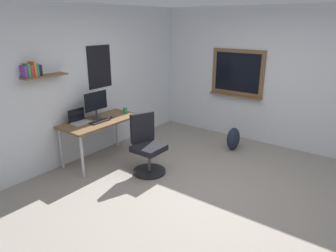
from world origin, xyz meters
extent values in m
plane|color=gray|center=(0.00, 0.00, 0.00)|extent=(5.20, 5.20, 0.00)
cube|color=silver|center=(0.00, 2.45, 1.30)|extent=(5.00, 0.10, 2.60)
cube|color=brown|center=(-0.84, 2.30, 1.55)|extent=(0.68, 0.20, 0.02)
cube|color=black|center=(0.29, 2.39, 1.55)|extent=(0.52, 0.01, 0.74)
cube|color=#7A3D99|center=(-1.13, 2.33, 1.65)|extent=(0.04, 0.14, 0.17)
cube|color=#3D934C|center=(-1.09, 2.33, 1.66)|extent=(0.04, 0.14, 0.19)
cube|color=#C63833|center=(-1.04, 2.33, 1.65)|extent=(0.04, 0.14, 0.18)
cube|color=orange|center=(-0.99, 2.33, 1.67)|extent=(0.04, 0.14, 0.21)
cube|color=teal|center=(-0.95, 2.33, 1.65)|extent=(0.03, 0.14, 0.18)
cube|color=black|center=(-0.91, 2.33, 1.64)|extent=(0.04, 0.14, 0.16)
cube|color=silver|center=(2.45, 0.00, 1.30)|extent=(0.10, 5.00, 2.60)
cube|color=brown|center=(2.38, 0.72, 1.35)|extent=(0.04, 1.10, 0.90)
cube|color=black|center=(2.37, 0.72, 1.35)|extent=(0.01, 0.94, 0.76)
cube|color=brown|center=(2.34, 0.72, 0.89)|extent=(0.12, 1.10, 0.03)
cube|color=brown|center=(-0.09, 2.04, 0.71)|extent=(1.36, 0.65, 0.03)
cylinder|color=#B7B7BC|center=(-0.71, 1.78, 0.35)|extent=(0.04, 0.04, 0.70)
cylinder|color=#B7B7BC|center=(0.53, 1.78, 0.35)|extent=(0.04, 0.04, 0.70)
cylinder|color=#B7B7BC|center=(-0.71, 2.31, 0.35)|extent=(0.04, 0.04, 0.70)
cylinder|color=#B7B7BC|center=(0.53, 2.31, 0.35)|extent=(0.04, 0.04, 0.70)
cylinder|color=black|center=(0.02, 1.06, 0.02)|extent=(0.52, 0.52, 0.04)
cylinder|color=#4C4C51|center=(0.02, 1.06, 0.21)|extent=(0.05, 0.05, 0.34)
cube|color=black|center=(0.02, 1.06, 0.42)|extent=(0.44, 0.44, 0.09)
cube|color=black|center=(0.09, 1.25, 0.71)|extent=(0.40, 0.21, 0.48)
cube|color=#ADAFB5|center=(-0.39, 2.16, 0.74)|extent=(0.31, 0.21, 0.02)
cube|color=black|center=(-0.39, 2.26, 0.85)|extent=(0.31, 0.01, 0.21)
cylinder|color=#38383D|center=(-0.05, 2.16, 0.73)|extent=(0.17, 0.17, 0.01)
cylinder|color=#38383D|center=(-0.05, 2.16, 0.81)|extent=(0.03, 0.03, 0.14)
cube|color=black|center=(-0.05, 2.15, 1.04)|extent=(0.46, 0.02, 0.31)
cube|color=black|center=(-0.16, 1.96, 0.74)|extent=(0.37, 0.13, 0.02)
ellipsoid|color=#262628|center=(0.12, 1.96, 0.74)|extent=(0.10, 0.06, 0.03)
cylinder|color=#338C4C|center=(0.49, 2.01, 0.77)|extent=(0.08, 0.08, 0.09)
ellipsoid|color=#1E2333|center=(1.70, 0.40, 0.22)|extent=(0.32, 0.22, 0.43)
camera|label=1|loc=(-3.36, -1.85, 2.30)|focal=32.85mm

